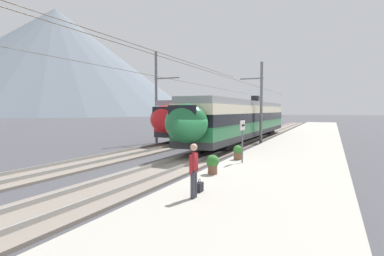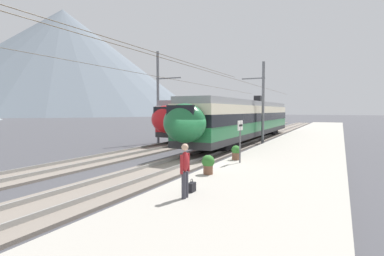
{
  "view_description": "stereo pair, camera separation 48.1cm",
  "coord_description": "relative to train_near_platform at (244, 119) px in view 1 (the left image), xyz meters",
  "views": [
    {
      "loc": [
        -14.23,
        -6.33,
        3.0
      ],
      "look_at": [
        4.72,
        2.59,
        1.77
      ],
      "focal_mm": 28.03,
      "sensor_mm": 36.0,
      "label": 1
    },
    {
      "loc": [
        -14.02,
        -6.76,
        3.0
      ],
      "look_at": [
        4.72,
        2.59,
        1.77
      ],
      "focal_mm": 28.03,
      "sensor_mm": 36.0,
      "label": 2
    }
  ],
  "objects": [
    {
      "name": "platform_sign",
      "position": [
        -12.49,
        -3.32,
        -0.32
      ],
      "size": [
        0.7,
        0.08,
        2.18
      ],
      "color": "#59595B",
      "rests_on": "platform_slab"
    },
    {
      "name": "track_near",
      "position": [
        -13.32,
        0.0,
        -2.16
      ],
      "size": [
        120.0,
        3.0,
        0.28
      ],
      "color": "slate",
      "rests_on": "ground"
    },
    {
      "name": "mountain_right_ridge",
      "position": [
        118.6,
        162.83,
        33.44
      ],
      "size": [
        187.19,
        187.19,
        71.32
      ],
      "primitive_type": "cone",
      "color": "slate",
      "rests_on": "ground"
    },
    {
      "name": "potted_plant_by_shelter",
      "position": [
        -15.78,
        -2.96,
        -1.45
      ],
      "size": [
        0.55,
        0.55,
        0.82
      ],
      "color": "brown",
      "rests_on": "platform_slab"
    },
    {
      "name": "handbag_beside_passenger",
      "position": [
        -18.57,
        -3.57,
        -1.77
      ],
      "size": [
        0.32,
        0.18,
        0.44
      ],
      "color": "black",
      "rests_on": "platform_slab"
    },
    {
      "name": "catenary_mast_mid",
      "position": [
        -0.98,
        -1.63,
        1.61
      ],
      "size": [
        47.43,
        2.08,
        7.25
      ],
      "color": "slate",
      "rests_on": "ground"
    },
    {
      "name": "train_far_track",
      "position": [
        7.19,
        4.85,
        0.0
      ],
      "size": [
        28.72,
        2.92,
        4.27
      ],
      "color": "#2D2D30",
      "rests_on": "track_far"
    },
    {
      "name": "ground_plane",
      "position": [
        -13.32,
        -1.19,
        -2.22
      ],
      "size": [
        400.0,
        400.0,
        0.0
      ],
      "primitive_type": "plane",
      "color": "#424247"
    },
    {
      "name": "platform_slab",
      "position": [
        -13.32,
        -5.25,
        -2.08
      ],
      "size": [
        120.0,
        6.0,
        0.3
      ],
      "primitive_type": "cube",
      "color": "#A39E93",
      "rests_on": "ground"
    },
    {
      "name": "catenary_mast_far_side",
      "position": [
        -4.2,
        6.9,
        2.09
      ],
      "size": [
        47.43,
        2.52,
        8.33
      ],
      "color": "slate",
      "rests_on": "ground"
    },
    {
      "name": "potted_plant_platform_edge",
      "position": [
        -11.69,
        -2.84,
        -1.5
      ],
      "size": [
        0.51,
        0.51,
        0.79
      ],
      "color": "brown",
      "rests_on": "platform_slab"
    },
    {
      "name": "passenger_walking",
      "position": [
        -19.28,
        -3.7,
        -0.98
      ],
      "size": [
        0.53,
        0.22,
        1.69
      ],
      "color": "#383842",
      "rests_on": "platform_slab"
    },
    {
      "name": "track_far",
      "position": [
        -13.32,
        4.85,
        -2.16
      ],
      "size": [
        120.0,
        3.0,
        0.28
      ],
      "color": "slate",
      "rests_on": "ground"
    },
    {
      "name": "train_near_platform",
      "position": [
        0.0,
        0.0,
        0.0
      ],
      "size": [
        26.22,
        2.86,
        4.27
      ],
      "color": "#2D2D30",
      "rests_on": "track_near"
    }
  ]
}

